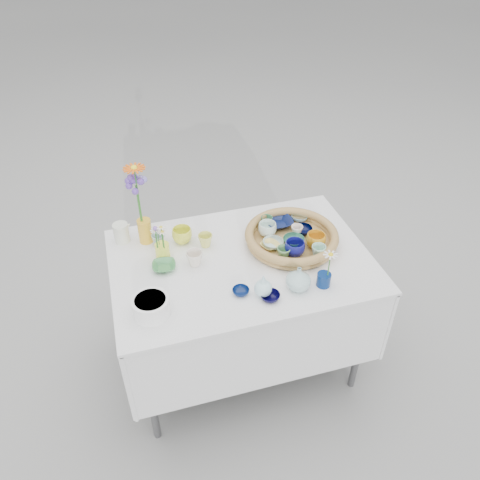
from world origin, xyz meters
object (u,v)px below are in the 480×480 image
object	(u,v)px
bud_vase_seafoam	(298,278)
tall_vase_yellow	(145,231)
wicker_tray	(291,238)
display_table	(241,359)

from	to	relation	value
bud_vase_seafoam	tall_vase_yellow	world-z (taller)	tall_vase_yellow
wicker_tray	bud_vase_seafoam	distance (m)	0.33
display_table	wicker_tray	world-z (taller)	wicker_tray
bud_vase_seafoam	wicker_tray	bearing A→B (deg)	74.00
display_table	tall_vase_yellow	world-z (taller)	tall_vase_yellow
tall_vase_yellow	display_table	bearing A→B (deg)	-33.08
wicker_tray	bud_vase_seafoam	bearing A→B (deg)	-106.00
display_table	tall_vase_yellow	size ratio (longest dim) A/B	9.65
display_table	wicker_tray	size ratio (longest dim) A/B	2.66
wicker_tray	bud_vase_seafoam	world-z (taller)	bud_vase_seafoam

